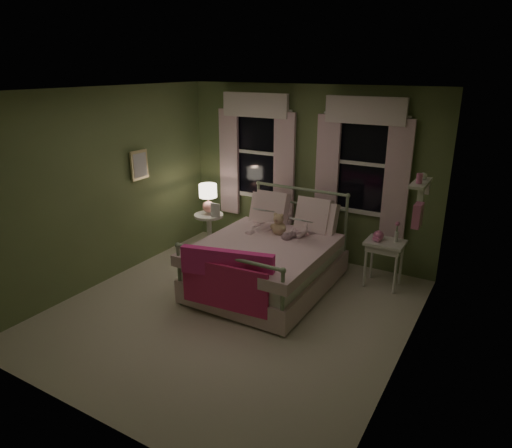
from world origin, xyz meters
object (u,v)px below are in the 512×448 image
Objects in this scene: teddy_bear at (279,226)px; nightstand_right at (385,248)px; nightstand_left at (209,228)px; child_left at (266,207)px; child_right at (303,217)px; bed at (269,260)px; table_lamp at (208,195)px.

nightstand_right is at bearing 21.54° from teddy_bear.
nightstand_right is (2.70, 0.24, 0.13)m from nightstand_left.
child_left reaches higher than teddy_bear.
child_right is 1.16m from nightstand_right.
bed is 6.41× the size of teddy_bear.
nightstand_left is 0.54m from table_lamp.
table_lamp is at bearing 168.39° from teddy_bear.
child_right reaches higher than bed.
child_right reaches higher than nightstand_right.
bed is 1.59m from table_lamp.
bed is 1.54m from nightstand_right.
bed is 2.91× the size of child_right.
child_left is 1.27× the size of nightstand_right.
teddy_bear is at bearing -158.46° from nightstand_right.
table_lamp is 0.71× the size of nightstand_right.
child_right is 1.07× the size of nightstand_left.
child_left is 1.80× the size of table_lamp.
teddy_bear is at bearing -11.61° from table_lamp.
child_left reaches higher than bed.
teddy_bear is (0.00, 0.26, 0.41)m from bed.
nightstand_left is 1.02× the size of nightstand_right.
bed is at bearing -21.62° from nightstand_left.
child_left is 1.10m from table_lamp.
nightstand_right is at bearing 5.05° from nightstand_left.
table_lamp is (0.00, 0.00, 0.54)m from nightstand_left.
nightstand_left is 1.44× the size of table_lamp.
nightstand_right is (1.60, 0.36, -0.43)m from child_left.
teddy_bear is at bearing 165.17° from child_left.
nightstand_left is at bearing 158.38° from bed.
child_right is at bearing 29.50° from teddy_bear.
teddy_bear is 0.49× the size of nightstand_left.
child_right is at bearing -160.77° from nightstand_right.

